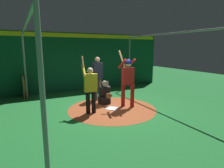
{
  "coord_description": "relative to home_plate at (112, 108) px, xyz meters",
  "views": [
    {
      "loc": [
        5.98,
        -3.05,
        2.23
      ],
      "look_at": [
        0.0,
        0.0,
        0.95
      ],
      "focal_mm": 29.75,
      "sensor_mm": 36.0,
      "label": 1
    }
  ],
  "objects": [
    {
      "name": "batter",
      "position": [
        0.02,
        0.66,
        1.12
      ],
      "size": [
        0.68,
        0.49,
        2.17
      ],
      "color": "maroon",
      "rests_on": "ground"
    },
    {
      "name": "visitor",
      "position": [
        0.08,
        -0.88,
        0.92
      ],
      "size": [
        0.59,
        0.51,
        1.98
      ],
      "rotation": [
        0.0,
        0.0,
        -0.16
      ],
      "color": "black",
      "rests_on": "ground"
    },
    {
      "name": "ground_plane",
      "position": [
        0.0,
        0.0,
        -0.01
      ],
      "size": [
        25.83,
        25.83,
        0.0
      ],
      "primitive_type": "plane",
      "color": "#1E6B2D"
    },
    {
      "name": "back_wall",
      "position": [
        -3.78,
        0.0,
        1.53
      ],
      "size": [
        0.23,
        9.83,
        3.05
      ],
      "color": "#0F472D",
      "rests_on": "ground"
    },
    {
      "name": "dirt_circle",
      "position": [
        0.0,
        0.0,
        -0.01
      ],
      "size": [
        3.3,
        3.3,
        0.01
      ],
      "primitive_type": "cylinder",
      "color": "#9E4C28",
      "rests_on": "ground"
    },
    {
      "name": "catcher",
      "position": [
        -0.7,
        0.03,
        0.37
      ],
      "size": [
        0.58,
        0.4,
        0.97
      ],
      "color": "black",
      "rests_on": "ground"
    },
    {
      "name": "umpire",
      "position": [
        -1.54,
        0.07,
        1.06
      ],
      "size": [
        0.24,
        0.49,
        1.88
      ],
      "color": "#4C4C51",
      "rests_on": "ground"
    },
    {
      "name": "cage_frame",
      "position": [
        0.0,
        0.0,
        2.08
      ],
      "size": [
        6.47,
        5.6,
        2.89
      ],
      "color": "gray",
      "rests_on": "ground"
    },
    {
      "name": "home_plate",
      "position": [
        0.0,
        0.0,
        0.0
      ],
      "size": [
        0.59,
        0.59,
        0.01
      ],
      "primitive_type": "cube",
      "rotation": [
        0.0,
        0.0,
        0.79
      ],
      "color": "white",
      "rests_on": "dirt_circle"
    },
    {
      "name": "bat_rack",
      "position": [
        -3.53,
        -2.87,
        0.48
      ],
      "size": [
        1.06,
        0.2,
        1.05
      ],
      "color": "olive",
      "rests_on": "ground"
    }
  ]
}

